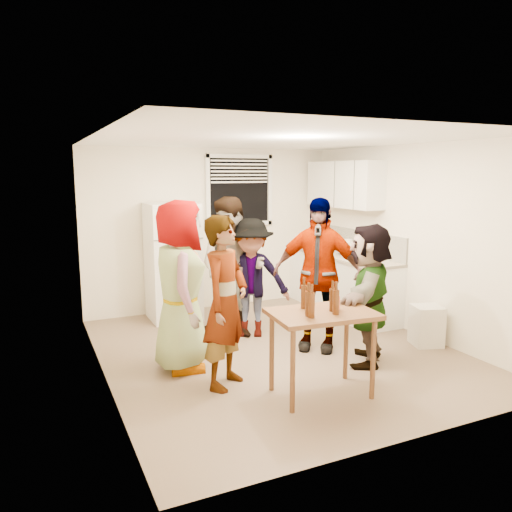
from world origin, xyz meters
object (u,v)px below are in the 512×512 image
guest_grey (182,368)px  guest_back_left (233,335)px  beer_bottle_table (332,311)px  trash_bin (427,325)px  guest_black (316,348)px  refrigerator (173,262)px  guest_back_right (251,335)px  red_cup (334,310)px  guest_orange (366,362)px  beer_bottle_counter (361,261)px  kettle (342,255)px  serving_table (321,394)px  blue_cup (363,265)px  guest_stripe (226,385)px  wine_bottle (320,247)px

guest_grey → guest_back_left: size_ratio=1.01×
guest_back_left → beer_bottle_table: bearing=-43.5°
beer_bottle_table → guest_back_left: beer_bottle_table is taller
trash_bin → guest_black: 1.42m
refrigerator → trash_bin: size_ratio=3.41×
guest_grey → guest_back_right: guest_grey is taller
refrigerator → red_cup: bearing=-76.6°
guest_back_right → guest_orange: size_ratio=0.98×
red_cup → guest_orange: 1.24m
trash_bin → guest_orange: trash_bin is taller
guest_back_right → red_cup: bearing=-62.2°
guest_grey → beer_bottle_table: bearing=-125.7°
beer_bottle_counter → red_cup: size_ratio=1.69×
kettle → serving_table: size_ratio=0.25×
red_cup → refrigerator: bearing=103.4°
blue_cup → guest_back_right: (-1.49, 0.37, -0.90)m
kettle → blue_cup: size_ratio=2.17×
guest_grey → guest_back_right: (1.15, 0.70, 0.00)m
red_cup → guest_black: size_ratio=0.07×
refrigerator → guest_orange: refrigerator is taller
blue_cup → beer_bottle_table: bearing=-134.2°
guest_black → trash_bin: bearing=21.9°
beer_bottle_counter → trash_bin: size_ratio=0.45×
red_cup → guest_grey: red_cup is taller
beer_bottle_counter → guest_stripe: size_ratio=0.13×
guest_grey → red_cup: bearing=-123.6°
guest_grey → guest_back_left: bearing=-37.3°
beer_bottle_counter → guest_black: 1.57m
kettle → beer_bottle_counter: bearing=-117.8°
kettle → guest_grey: size_ratio=0.13×
wine_bottle → beer_bottle_counter: size_ratio=1.40×
refrigerator → blue_cup: refrigerator is taller
serving_table → beer_bottle_table: bearing=-14.3°
blue_cup → serving_table: (-1.61, -1.53, -0.90)m
serving_table → beer_bottle_table: 0.84m
beer_bottle_table → guest_stripe: (-0.85, 0.61, -0.83)m
red_cup → guest_back_left: 2.18m
blue_cup → guest_orange: blue_cup is taller
trash_bin → guest_black: (-1.31, 0.48, -0.25)m
refrigerator → guest_stripe: (-0.16, -2.52, -0.85)m
serving_table → beer_bottle_table: beer_bottle_table is taller
beer_bottle_counter → guest_stripe: (-2.51, -1.19, -0.90)m
trash_bin → guest_back_left: trash_bin is taller
wine_bottle → guest_back_right: bearing=-146.3°
red_cup → guest_stripe: 1.35m
red_cup → guest_black: 1.47m
kettle → guest_stripe: bearing=-168.6°
beer_bottle_table → trash_bin: bearing=20.0°
kettle → guest_black: 1.89m
serving_table → guest_back_right: (0.12, 1.91, 0.00)m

